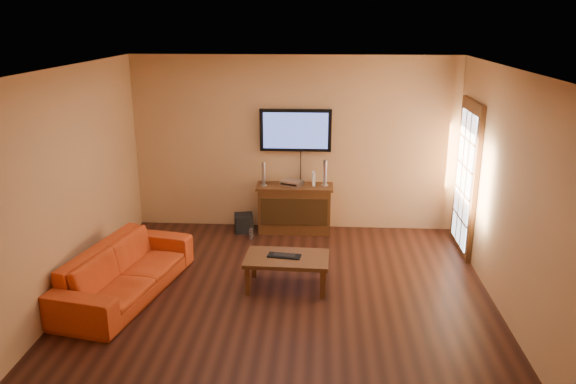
# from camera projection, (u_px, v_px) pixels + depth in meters

# --- Properties ---
(ground_plane) EXTENTS (5.00, 5.00, 0.00)m
(ground_plane) POSITION_uv_depth(u_px,v_px,m) (283.00, 300.00, 6.69)
(ground_plane) COLOR black
(ground_plane) RESTS_ON ground
(room_walls) EXTENTS (5.00, 5.00, 5.00)m
(room_walls) POSITION_uv_depth(u_px,v_px,m) (286.00, 150.00, 6.79)
(room_walls) COLOR tan
(room_walls) RESTS_ON ground
(french_door) EXTENTS (0.07, 1.02, 2.22)m
(french_door) POSITION_uv_depth(u_px,v_px,m) (466.00, 180.00, 7.85)
(french_door) COLOR #43230F
(french_door) RESTS_ON ground
(media_console) EXTENTS (1.17, 0.45, 0.75)m
(media_console) POSITION_uv_depth(u_px,v_px,m) (295.00, 208.00, 8.74)
(media_console) COLOR #43230F
(media_console) RESTS_ON ground
(television) EXTENTS (1.10, 0.08, 0.65)m
(television) POSITION_uv_depth(u_px,v_px,m) (296.00, 130.00, 8.56)
(television) COLOR black
(television) RESTS_ON ground
(coffee_table) EXTENTS (1.04, 0.65, 0.41)m
(coffee_table) POSITION_uv_depth(u_px,v_px,m) (287.00, 261.00, 6.91)
(coffee_table) COLOR #43230F
(coffee_table) RESTS_ON ground
(sofa) EXTENTS (1.02, 2.17, 0.82)m
(sofa) POSITION_uv_depth(u_px,v_px,m) (125.00, 263.00, 6.72)
(sofa) COLOR #C53F15
(sofa) RESTS_ON ground
(speaker_left) EXTENTS (0.10, 0.10, 0.37)m
(speaker_left) POSITION_uv_depth(u_px,v_px,m) (264.00, 175.00, 8.58)
(speaker_left) COLOR silver
(speaker_left) RESTS_ON media_console
(speaker_right) EXTENTS (0.11, 0.11, 0.40)m
(speaker_right) POSITION_uv_depth(u_px,v_px,m) (325.00, 174.00, 8.58)
(speaker_right) COLOR silver
(speaker_right) RESTS_ON media_console
(av_receiver) EXTENTS (0.38, 0.33, 0.07)m
(av_receiver) POSITION_uv_depth(u_px,v_px,m) (292.00, 183.00, 8.65)
(av_receiver) COLOR silver
(av_receiver) RESTS_ON media_console
(game_console) EXTENTS (0.06, 0.15, 0.20)m
(game_console) POSITION_uv_depth(u_px,v_px,m) (314.00, 179.00, 8.63)
(game_console) COLOR white
(game_console) RESTS_ON media_console
(subwoofer) EXTENTS (0.33, 0.33, 0.28)m
(subwoofer) POSITION_uv_depth(u_px,v_px,m) (244.00, 223.00, 8.80)
(subwoofer) COLOR black
(subwoofer) RESTS_ON ground
(bottle) EXTENTS (0.06, 0.06, 0.19)m
(bottle) POSITION_uv_depth(u_px,v_px,m) (251.00, 234.00, 8.49)
(bottle) COLOR white
(bottle) RESTS_ON ground
(keyboard) EXTENTS (0.42, 0.21, 0.02)m
(keyboard) POSITION_uv_depth(u_px,v_px,m) (284.00, 256.00, 6.90)
(keyboard) COLOR black
(keyboard) RESTS_ON coffee_table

